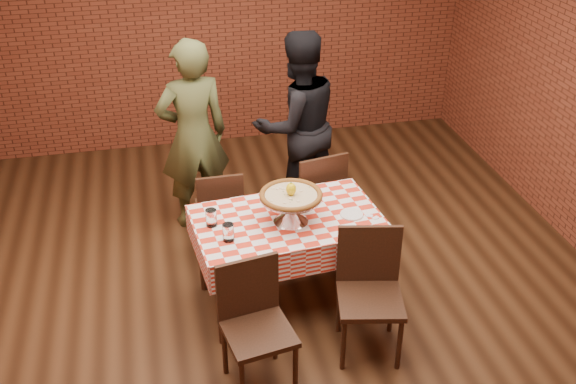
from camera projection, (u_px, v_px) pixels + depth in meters
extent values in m
plane|color=black|center=(273.00, 298.00, 5.35)|extent=(6.00, 6.00, 0.00)
plane|color=brown|center=(217.00, 16.00, 7.15)|extent=(5.50, 0.00, 5.50)
cube|color=#391E12|center=(288.00, 260.00, 5.16)|extent=(1.44, 0.95, 0.75)
cylinder|color=beige|center=(291.00, 196.00, 4.83)|extent=(0.48, 0.48, 0.03)
ellipsoid|color=yellow|center=(291.00, 189.00, 4.80)|extent=(0.08, 0.08, 0.10)
cylinder|color=white|center=(228.00, 232.00, 4.68)|extent=(0.09, 0.09, 0.13)
cylinder|color=white|center=(211.00, 218.00, 4.85)|extent=(0.09, 0.09, 0.13)
cylinder|color=white|center=(352.00, 214.00, 5.00)|extent=(0.19, 0.19, 0.01)
cube|color=white|center=(376.00, 218.00, 4.96)|extent=(0.06, 0.05, 0.00)
cube|color=white|center=(369.00, 216.00, 4.99)|extent=(0.06, 0.05, 0.00)
cube|color=silver|center=(279.00, 193.00, 5.15)|extent=(0.12, 0.11, 0.13)
imported|color=#494F29|center=(193.00, 136.00, 5.91)|extent=(0.71, 0.53, 1.76)
imported|color=black|center=(297.00, 125.00, 6.11)|extent=(0.99, 0.86, 1.76)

